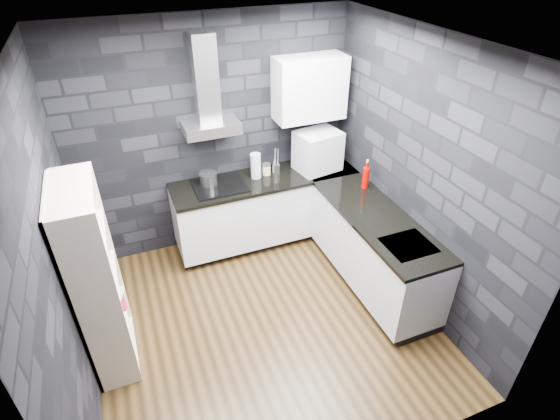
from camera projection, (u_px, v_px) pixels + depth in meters
ground at (265, 321)px, 4.46m from camera, size 3.20×3.20×0.00m
ceiling at (257, 47)px, 2.97m from camera, size 3.20×3.20×0.00m
wall_back at (213, 138)px, 4.97m from camera, size 3.20×0.05×2.70m
wall_front at (360, 360)px, 2.46m from camera, size 3.20×0.05×2.70m
wall_left at (54, 257)px, 3.21m from camera, size 0.05×3.20×2.70m
wall_right at (419, 177)px, 4.22m from camera, size 0.05×3.20×2.70m
toekick_back at (265, 234)px, 5.62m from camera, size 2.18×0.50×0.10m
toekick_right at (373, 278)px, 4.93m from camera, size 0.50×1.78×0.10m
counter_back_cab at (266, 207)px, 5.36m from camera, size 2.20×0.60×0.76m
counter_right_cab at (374, 249)px, 4.68m from camera, size 0.60×1.80×0.76m
counter_back_top at (265, 179)px, 5.13m from camera, size 2.20×0.62×0.04m
counter_right_top at (378, 218)px, 4.45m from camera, size 0.62×1.80×0.04m
counter_corner_top at (326, 167)px, 5.38m from camera, size 0.62×0.62×0.04m
hood_body at (212, 128)px, 4.69m from camera, size 0.60×0.34×0.12m
hood_chimney at (206, 78)px, 4.46m from camera, size 0.24×0.20×0.90m
upper_cabinet at (310, 88)px, 4.88m from camera, size 0.80×0.35×0.70m
cooktop at (219, 186)px, 4.95m from camera, size 0.58×0.50×0.01m
sink_rim at (409, 245)px, 4.06m from camera, size 0.44×0.40×0.01m
pot at (208, 179)px, 4.95m from camera, size 0.25×0.25×0.12m
glass_vase at (256, 166)px, 5.05m from camera, size 0.14×0.14×0.30m
storage_jar at (266, 170)px, 5.16m from camera, size 0.12×0.12×0.12m
utensil_crock at (276, 168)px, 5.18m from camera, size 0.12×0.12×0.12m
appliance_garage at (318, 152)px, 5.18m from camera, size 0.55×0.46×0.50m
red_bottle at (366, 178)px, 4.86m from camera, size 0.08×0.08×0.25m
bookshelf at (97, 282)px, 3.64m from camera, size 0.35×0.80×1.80m
fruit_bowl at (96, 288)px, 3.53m from camera, size 0.29×0.29×0.06m
book_red at (102, 299)px, 3.93m from camera, size 0.18×0.03×0.25m
book_second at (100, 292)px, 3.98m from camera, size 0.17×0.07×0.23m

